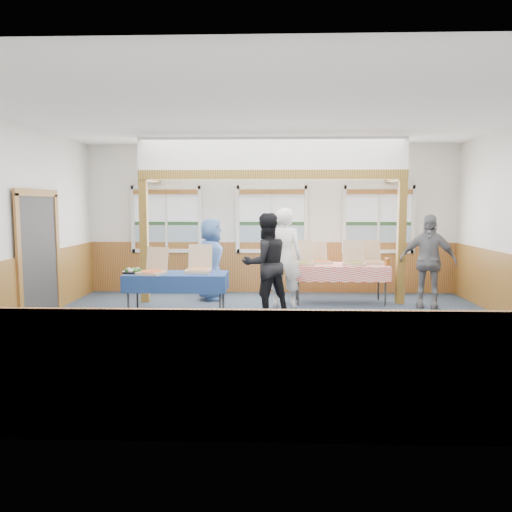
{
  "coord_description": "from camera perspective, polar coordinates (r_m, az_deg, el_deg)",
  "views": [
    {
      "loc": [
        0.0,
        -7.37,
        1.94
      ],
      "look_at": [
        -0.26,
        1.0,
        1.06
      ],
      "focal_mm": 35.0,
      "sensor_mm": 36.0,
      "label": 1
    }
  ],
  "objects": [
    {
      "name": "wainscot_left",
      "position": [
        8.49,
        -26.2,
        -4.03
      ],
      "size": [
        0.05,
        6.98,
        1.1
      ],
      "primitive_type": "cube",
      "color": "brown",
      "rests_on": "floor"
    },
    {
      "name": "window_mid",
      "position": [
        10.83,
        1.82,
        4.63
      ],
      "size": [
        1.56,
        0.1,
        1.46
      ],
      "color": "white",
      "rests_on": "wall_back"
    },
    {
      "name": "ceiling",
      "position": [
        7.48,
        1.85,
        15.71
      ],
      "size": [
        8.0,
        8.0,
        0.0
      ],
      "primitive_type": "plane",
      "rotation": [
        3.14,
        0.0,
        0.0
      ],
      "color": "white",
      "rests_on": "wall_back"
    },
    {
      "name": "post_left",
      "position": [
        10.02,
        -12.65,
        1.63
      ],
      "size": [
        0.15,
        0.15,
        2.4
      ],
      "primitive_type": "cube",
      "color": "brown",
      "rests_on": "floor"
    },
    {
      "name": "pizza_box_a",
      "position": [
        8.59,
        -11.75,
        -1.58
      ],
      "size": [
        0.5,
        0.56,
        0.44
      ],
      "rotation": [
        0.0,
        0.0,
        -0.22
      ],
      "color": "tan",
      "rests_on": "table_left"
    },
    {
      "name": "wall_front",
      "position": [
        3.89,
        1.78,
        1.01
      ],
      "size": [
        8.0,
        0.0,
        8.0
      ],
      "primitive_type": "plane",
      "rotation": [
        -1.57,
        0.0,
        0.0
      ],
      "color": "silver",
      "rests_on": "floor"
    },
    {
      "name": "cross_beam",
      "position": [
        9.69,
        1.83,
        9.26
      ],
      "size": [
        5.15,
        0.18,
        0.18
      ],
      "primitive_type": "cube",
      "color": "brown",
      "rests_on": "post_left"
    },
    {
      "name": "woman_white",
      "position": [
        9.31,
        3.19,
        -0.21
      ],
      "size": [
        0.71,
        0.48,
        1.87
      ],
      "primitive_type": "imported",
      "rotation": [
        0.0,
        0.0,
        3.08
      ],
      "color": "white",
      "rests_on": "floor"
    },
    {
      "name": "veggie_tray",
      "position": [
        8.79,
        -13.86,
        -1.69
      ],
      "size": [
        0.37,
        0.37,
        0.09
      ],
      "color": "black",
      "rests_on": "table_left"
    },
    {
      "name": "table_left",
      "position": [
        8.63,
        -9.04,
        -2.35
      ],
      "size": [
        1.87,
        1.47,
        0.76
      ],
      "rotation": [
        0.0,
        0.0,
        0.43
      ],
      "color": "#2D2D2D",
      "rests_on": "floor"
    },
    {
      "name": "post_right",
      "position": [
        10.02,
        16.26,
        1.54
      ],
      "size": [
        0.15,
        0.15,
        2.4
      ],
      "primitive_type": "cube",
      "color": "brown",
      "rests_on": "floor"
    },
    {
      "name": "pizza_box_c",
      "position": [
        9.7,
        5.26,
        -0.61
      ],
      "size": [
        0.43,
        0.53,
        0.47
      ],
      "rotation": [
        0.0,
        0.0,
        -0.02
      ],
      "color": "tan",
      "rests_on": "table_right"
    },
    {
      "name": "cased_opening",
      "position": [
        9.22,
        -23.65,
        -0.03
      ],
      "size": [
        0.06,
        1.3,
        2.1
      ],
      "primitive_type": "cube",
      "color": "#2D2D2D",
      "rests_on": "wall_left"
    },
    {
      "name": "table_right",
      "position": [
        9.88,
        9.56,
        -1.28
      ],
      "size": [
        1.96,
        1.21,
        0.76
      ],
      "rotation": [
        0.0,
        0.0,
        -0.22
      ],
      "color": "#2D2D2D",
      "rests_on": "floor"
    },
    {
      "name": "woman_black",
      "position": [
        8.72,
        1.1,
        -0.91
      ],
      "size": [
        1.07,
        0.98,
        1.78
      ],
      "primitive_type": "imported",
      "rotation": [
        0.0,
        0.0,
        3.58
      ],
      "color": "black",
      "rests_on": "floor"
    },
    {
      "name": "wall_left",
      "position": [
        8.4,
        -26.68,
        3.06
      ],
      "size": [
        0.0,
        8.0,
        8.0
      ],
      "primitive_type": "plane",
      "rotation": [
        1.57,
        0.0,
        1.57
      ],
      "color": "silver",
      "rests_on": "floor"
    },
    {
      "name": "window_right",
      "position": [
        11.08,
        13.84,
        4.49
      ],
      "size": [
        1.56,
        0.1,
        1.46
      ],
      "color": "white",
      "rests_on": "wall_back"
    },
    {
      "name": "pizza_box_b",
      "position": [
        8.71,
        -6.59,
        -1.37
      ],
      "size": [
        0.43,
        0.52,
        0.46
      ],
      "rotation": [
        0.0,
        0.0,
        -0.02
      ],
      "color": "tan",
      "rests_on": "table_left"
    },
    {
      "name": "wainscot_back",
      "position": [
        10.94,
        1.8,
        -1.29
      ],
      "size": [
        7.98,
        0.05,
        1.1
      ],
      "primitive_type": "cube",
      "color": "brown",
      "rests_on": "floor"
    },
    {
      "name": "man_blue",
      "position": [
        10.1,
        -5.19,
        -0.38
      ],
      "size": [
        0.56,
        0.82,
        1.64
      ],
      "primitive_type": "imported",
      "rotation": [
        0.0,
        0.0,
        1.53
      ],
      "color": "#3D5D98",
      "rests_on": "floor"
    },
    {
      "name": "drink_glass",
      "position": [
        9.78,
        14.72,
        -0.69
      ],
      "size": [
        0.07,
        0.07,
        0.15
      ],
      "primitive_type": "cylinder",
      "color": "#984E19",
      "rests_on": "table_right"
    },
    {
      "name": "pizza_box_d",
      "position": [
        10.02,
        7.4,
        -0.45
      ],
      "size": [
        0.45,
        0.51,
        0.4
      ],
      "rotation": [
        0.0,
        0.0,
        0.19
      ],
      "color": "tan",
      "rests_on": "table_right"
    },
    {
      "name": "pizza_box_e",
      "position": [
        9.83,
        11.11,
        -0.61
      ],
      "size": [
        0.48,
        0.57,
        0.47
      ],
      "rotation": [
        0.0,
        0.0,
        -0.11
      ],
      "color": "tan",
      "rests_on": "table_right"
    },
    {
      "name": "floor",
      "position": [
        7.62,
        1.77,
        -8.73
      ],
      "size": [
        8.0,
        8.0,
        0.0
      ],
      "primitive_type": "plane",
      "color": "#293743",
      "rests_on": "ground"
    },
    {
      "name": "wall_back",
      "position": [
        10.88,
        1.82,
        4.22
      ],
      "size": [
        8.0,
        0.0,
        8.0
      ],
      "primitive_type": "plane",
      "rotation": [
        1.57,
        0.0,
        0.0
      ],
      "color": "silver",
      "rests_on": "floor"
    },
    {
      "name": "pizza_box_f",
      "position": [
        10.12,
        13.11,
        -0.47
      ],
      "size": [
        0.43,
        0.52,
        0.46
      ],
      "rotation": [
        0.0,
        0.0,
        0.02
      ],
      "color": "tan",
      "rests_on": "table_right"
    },
    {
      "name": "window_left",
      "position": [
        11.08,
        -10.21,
        4.57
      ],
      "size": [
        1.56,
        0.1,
        1.46
      ],
      "color": "white",
      "rests_on": "wall_back"
    },
    {
      "name": "wainscot_front",
      "position": [
        4.14,
        1.73,
        -13.59
      ],
      "size": [
        7.98,
        0.05,
        1.1
      ],
      "primitive_type": "cube",
      "color": "brown",
      "rests_on": "floor"
    },
    {
      "name": "person_grey",
      "position": [
        9.84,
        19.03,
        -0.55
      ],
      "size": [
        1.11,
        0.77,
        1.74
      ],
      "primitive_type": "imported",
      "rotation": [
        0.0,
        0.0,
        -0.37
      ],
      "color": "slate",
      "rests_on": "floor"
    }
  ]
}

